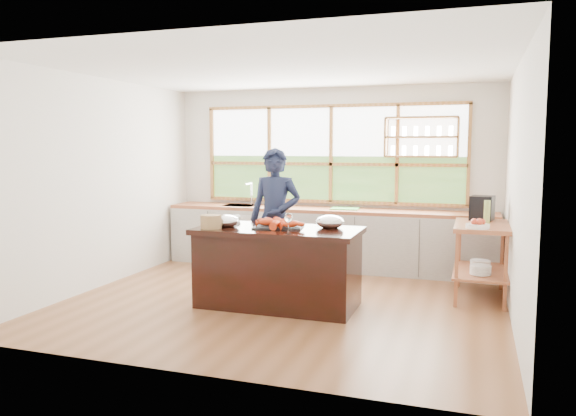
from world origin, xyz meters
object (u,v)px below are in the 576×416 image
at_px(island, 278,267).
at_px(wicker_basket, 211,222).
at_px(espresso_machine, 482,208).
at_px(cook, 275,220).

xyz_separation_m(island, wicker_basket, (-0.71, -0.26, 0.52)).
bearing_deg(espresso_machine, island, -135.34).
xyz_separation_m(espresso_machine, wicker_basket, (-2.90, -1.73, -0.08)).
bearing_deg(island, wicker_basket, -160.21).
height_order(cook, espresso_machine, cook).
relative_size(island, cook, 1.03).
xyz_separation_m(island, cook, (-0.28, 0.69, 0.45)).
bearing_deg(cook, wicker_basket, -117.04).
height_order(island, espresso_machine, espresso_machine).
bearing_deg(wicker_basket, cook, 65.44).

